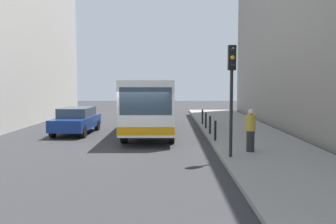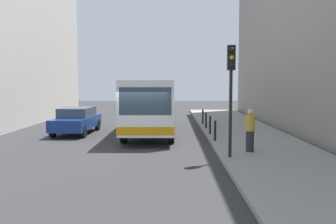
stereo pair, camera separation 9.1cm
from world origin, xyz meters
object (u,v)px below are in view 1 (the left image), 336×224
bus (152,102)px  bollard_mid (210,125)px  traffic_light (232,80)px  bollard_far (206,120)px  pedestrian_near_signal (251,130)px  bollard_farthest (202,117)px  bollard_near (215,131)px  car_beside_bus (77,120)px

bus → bollard_mid: bearing=150.4°
traffic_light → bollard_far: size_ratio=4.32×
bollard_mid → pedestrian_near_signal: (1.06, -5.01, 0.38)m
bollard_farthest → traffic_light: bearing=-89.5°
bollard_near → pedestrian_near_signal: (1.06, -2.73, 0.38)m
bollard_farthest → pedestrian_near_signal: 9.64m
bollard_far → bus: bearing=-171.9°
bus → bollard_near: 5.33m
traffic_light → bollard_near: traffic_light is taller
pedestrian_near_signal → bollard_far: bearing=2.5°
bollard_near → bollard_far: 4.56m
traffic_light → bollard_mid: (-0.10, 6.05, -2.38)m
traffic_light → pedestrian_near_signal: size_ratio=2.40×
traffic_light → pedestrian_near_signal: traffic_light is taller
bus → pedestrian_near_signal: bearing=121.8°
bollard_near → bollard_mid: same height
bus → bollard_farthest: 4.38m
bus → bollard_far: bearing=-172.2°
traffic_light → bollard_farthest: traffic_light is taller
bus → bollard_mid: size_ratio=11.61×
car_beside_bus → pedestrian_near_signal: 10.42m
traffic_light → bollard_mid: traffic_light is taller
bollard_far → bollard_farthest: (0.00, 2.28, 0.00)m
bollard_mid → traffic_light: bearing=-89.1°
bus → bollard_farthest: bearing=-140.0°
bus → bollard_mid: 3.87m
bollard_near → bollard_farthest: bearing=90.0°
car_beside_bus → bollard_far: (7.45, 1.27, -0.16)m
bollard_mid → bus: bearing=150.7°
bus → bollard_near: (3.23, -4.10, -1.10)m
bus → car_beside_bus: size_ratio=2.47×
pedestrian_near_signal → bus: bearing=26.4°
bus → car_beside_bus: (-4.22, -0.81, -0.94)m
car_beside_bus → traffic_light: (7.55, -7.06, 2.22)m
bus → bollard_farthest: size_ratio=11.61×
bollard_mid → bollard_farthest: (0.00, 4.56, 0.00)m
bus → bollard_near: bus is taller
bus → bollard_near: bearing=128.0°
bus → bollard_far: (3.23, 0.46, -1.10)m
bollard_mid → pedestrian_near_signal: size_ratio=0.56×
bollard_far → bollard_farthest: same height
bollard_farthest → pedestrian_near_signal: bearing=-83.7°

